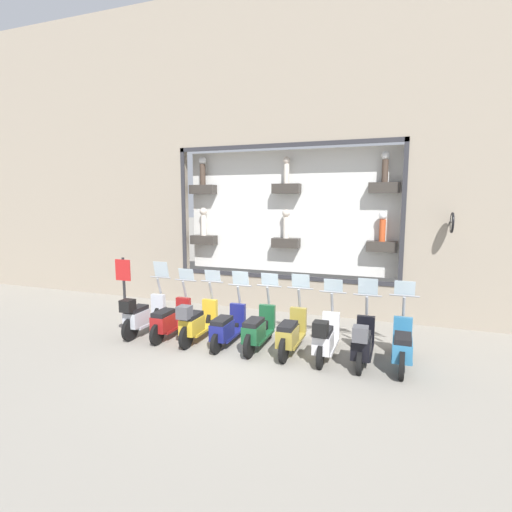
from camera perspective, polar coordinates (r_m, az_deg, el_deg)
name	(u,v)px	position (r m, az deg, el deg)	size (l,w,h in m)	color
ground_plane	(238,352)	(8.93, -2.58, -13.58)	(120.00, 120.00, 0.00)	gray
building_facade	(286,149)	(11.80, 4.25, 14.98)	(1.17, 36.00, 9.22)	gray
scooter_teal_0	(402,346)	(8.51, 20.17, -11.99)	(1.81, 0.61, 1.60)	black
scooter_black_1	(362,342)	(8.46, 14.97, -11.82)	(1.79, 0.61, 1.60)	black
scooter_white_2	(325,338)	(8.54, 9.85, -11.43)	(1.79, 0.60, 1.53)	black
scooter_olive_3	(291,333)	(8.77, 5.01, -10.96)	(1.81, 0.60, 1.60)	black
scooter_green_4	(258,330)	(8.98, 0.29, -10.48)	(1.81, 0.60, 1.57)	black
scooter_navy_5	(227,327)	(9.25, -4.17, -10.11)	(1.79, 0.60, 1.57)	black
scooter_yellow_6	(196,322)	(9.51, -8.50, -9.27)	(1.80, 0.60, 1.55)	black
scooter_red_7	(170,320)	(9.93, -12.19, -8.91)	(1.80, 0.61, 1.55)	black
scooter_silver_8	(142,315)	(10.29, -15.93, -8.10)	(1.81, 0.61, 1.69)	black
shop_sign_post	(124,289)	(10.96, -18.33, -4.50)	(0.36, 0.45, 1.82)	#232326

